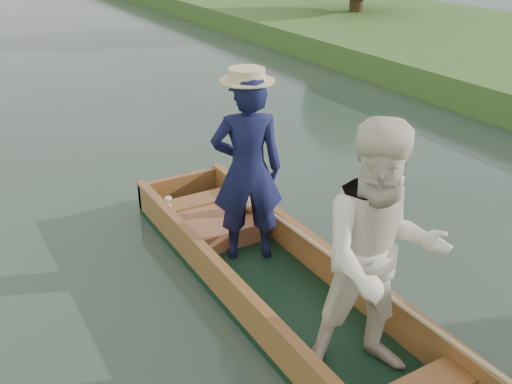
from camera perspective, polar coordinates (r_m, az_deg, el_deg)
ground at (r=5.46m, az=3.24°, el=-11.41°), size 120.00×120.00×0.00m
punt at (r=4.86m, az=5.57°, el=-5.10°), size 1.23×5.00×2.14m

